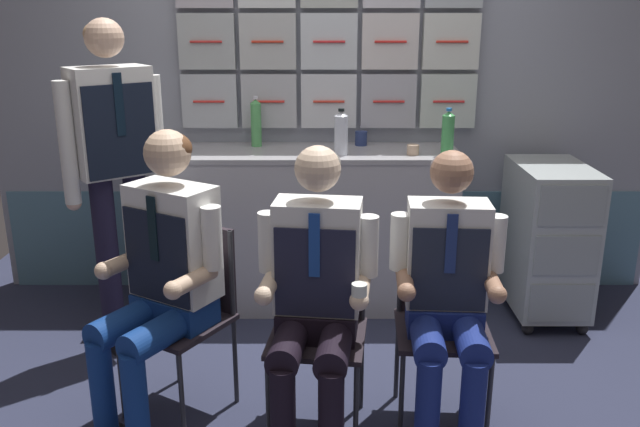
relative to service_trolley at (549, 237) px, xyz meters
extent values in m
cube|color=#2B2E46|center=(-1.29, -0.91, -0.51)|extent=(4.80, 4.80, 0.04)
cube|color=#9196A6|center=(-1.29, 0.47, 0.58)|extent=(4.20, 0.06, 2.15)
cube|color=slate|center=(-1.29, 0.43, -0.17)|extent=(4.12, 0.01, 0.65)
cube|color=#ACB2BB|center=(-2.01, 0.41, 0.74)|extent=(0.34, 0.06, 0.33)
cylinder|color=red|center=(-2.01, 0.37, 0.74)|extent=(0.19, 0.01, 0.01)
cube|color=#AFB1B9|center=(-1.65, 0.41, 0.74)|extent=(0.34, 0.06, 0.33)
cylinder|color=red|center=(-1.65, 0.37, 0.74)|extent=(0.19, 0.01, 0.01)
cube|color=silver|center=(-1.28, 0.41, 0.74)|extent=(0.34, 0.06, 0.33)
cylinder|color=red|center=(-1.28, 0.37, 0.74)|extent=(0.19, 0.01, 0.01)
cube|color=#ACADB9|center=(-0.92, 0.41, 0.74)|extent=(0.34, 0.06, 0.33)
cylinder|color=red|center=(-0.92, 0.37, 0.74)|extent=(0.19, 0.01, 0.01)
cube|color=silver|center=(-0.55, 0.41, 0.74)|extent=(0.34, 0.06, 0.33)
cylinder|color=red|center=(-0.55, 0.37, 0.74)|extent=(0.19, 0.01, 0.01)
cube|color=#A6ACAE|center=(-2.01, 0.41, 1.09)|extent=(0.34, 0.06, 0.33)
cylinder|color=red|center=(-2.01, 0.37, 1.09)|extent=(0.19, 0.01, 0.01)
cube|color=#B4B7B6|center=(-1.65, 0.41, 1.09)|extent=(0.34, 0.06, 0.33)
cylinder|color=red|center=(-1.65, 0.37, 1.09)|extent=(0.19, 0.01, 0.01)
cube|color=silver|center=(-1.28, 0.41, 1.09)|extent=(0.34, 0.06, 0.33)
cylinder|color=red|center=(-1.28, 0.37, 1.09)|extent=(0.19, 0.01, 0.01)
cube|color=silver|center=(-0.92, 0.41, 1.09)|extent=(0.34, 0.06, 0.33)
cylinder|color=red|center=(-0.92, 0.37, 1.09)|extent=(0.19, 0.01, 0.01)
cube|color=silver|center=(-0.55, 0.41, 1.09)|extent=(0.34, 0.06, 0.33)
cylinder|color=red|center=(-0.55, 0.37, 1.09)|extent=(0.19, 0.01, 0.01)
cube|color=#ADACB2|center=(-1.48, 0.18, -0.02)|extent=(1.89, 0.52, 0.94)
cube|color=#9E9DA2|center=(-1.48, 0.18, 0.46)|extent=(1.92, 0.53, 0.03)
sphere|color=black|center=(-0.15, -0.27, -0.46)|extent=(0.07, 0.07, 0.07)
sphere|color=black|center=(0.16, -0.27, -0.46)|extent=(0.07, 0.07, 0.07)
sphere|color=black|center=(-0.15, 0.28, -0.46)|extent=(0.07, 0.07, 0.07)
sphere|color=black|center=(0.16, 0.28, -0.46)|extent=(0.07, 0.07, 0.07)
cube|color=#A8B2B2|center=(0.00, 0.00, 0.00)|extent=(0.40, 0.64, 0.85)
cube|color=#949E9E|center=(0.00, -0.32, -0.28)|extent=(0.35, 0.01, 0.23)
cube|color=#949E9E|center=(0.00, -0.32, 0.00)|extent=(0.35, 0.01, 0.23)
cube|color=#949E9E|center=(0.00, -0.32, 0.28)|extent=(0.35, 0.01, 0.23)
cylinder|color=#28282D|center=(0.00, -0.30, 0.41)|extent=(0.32, 0.02, 0.02)
cylinder|color=#2D2D33|center=(-2.22, -1.08, -0.28)|extent=(0.02, 0.02, 0.43)
cylinder|color=#2D2D33|center=(-1.91, -1.26, -0.28)|extent=(0.02, 0.02, 0.43)
cylinder|color=#2D2D33|center=(-2.04, -0.77, -0.28)|extent=(0.02, 0.02, 0.43)
cylinder|color=#2D2D33|center=(-1.73, -0.95, -0.28)|extent=(0.02, 0.02, 0.43)
cube|color=black|center=(-1.97, -1.02, -0.05)|extent=(0.55, 0.55, 0.02)
cube|color=black|center=(-1.88, -0.85, 0.16)|extent=(0.33, 0.21, 0.40)
cylinder|color=#2D2D33|center=(-2.04, -0.77, 0.16)|extent=(0.02, 0.02, 0.40)
cylinder|color=#2D2D33|center=(-1.73, -0.95, 0.16)|extent=(0.02, 0.02, 0.40)
cylinder|color=navy|center=(-2.24, -1.27, -0.22)|extent=(0.10, 0.10, 0.42)
cylinder|color=navy|center=(-2.07, -1.37, -0.22)|extent=(0.10, 0.10, 0.42)
cylinder|color=navy|center=(-2.15, -1.12, 0.01)|extent=(0.31, 0.40, 0.13)
cylinder|color=navy|center=(-1.98, -1.22, 0.01)|extent=(0.31, 0.40, 0.13)
cube|color=navy|center=(-1.97, -1.02, 0.02)|extent=(0.40, 0.35, 0.12)
cube|color=white|center=(-1.96, -1.00, 0.33)|extent=(0.42, 0.37, 0.50)
cube|color=black|center=(-2.02, -1.09, 0.29)|extent=(0.30, 0.19, 0.40)
cube|color=black|center=(-2.02, -1.10, 0.42)|extent=(0.04, 0.03, 0.28)
cylinder|color=white|center=(-2.15, -0.89, 0.38)|extent=(0.08, 0.08, 0.27)
cylinder|color=#D7B291|center=(-2.19, -0.99, 0.23)|extent=(0.19, 0.25, 0.07)
sphere|color=#D7B291|center=(-2.25, -1.09, 0.23)|extent=(0.08, 0.08, 0.08)
cylinder|color=white|center=(-1.78, -1.11, 0.38)|extent=(0.08, 0.08, 0.27)
cylinder|color=#D7B291|center=(-1.85, -1.19, 0.23)|extent=(0.19, 0.25, 0.07)
sphere|color=#D7B291|center=(-1.91, -1.29, 0.23)|extent=(0.08, 0.08, 0.08)
sphere|color=#D7B291|center=(-1.96, -1.00, 0.71)|extent=(0.20, 0.20, 0.20)
ellipsoid|color=brown|center=(-1.96, -0.99, 0.73)|extent=(0.26, 0.25, 0.14)
cylinder|color=#2D2D33|center=(-1.55, -1.31, -0.28)|extent=(0.02, 0.02, 0.43)
cylinder|color=#2D2D33|center=(-1.19, -1.36, -0.28)|extent=(0.02, 0.02, 0.43)
cylinder|color=#2D2D33|center=(-1.50, -0.96, -0.28)|extent=(0.02, 0.02, 0.43)
cylinder|color=#2D2D33|center=(-1.15, -1.00, -0.28)|extent=(0.02, 0.02, 0.43)
cube|color=black|center=(-1.35, -1.16, -0.05)|extent=(0.45, 0.45, 0.02)
cube|color=black|center=(-1.32, -0.97, 0.16)|extent=(0.37, 0.07, 0.40)
cylinder|color=#2D2D33|center=(-1.50, -0.96, 0.16)|extent=(0.02, 0.02, 0.40)
cylinder|color=#2D2D33|center=(-1.15, -1.00, 0.16)|extent=(0.02, 0.02, 0.40)
cylinder|color=black|center=(-1.48, -1.48, -0.22)|extent=(0.10, 0.10, 0.42)
cylinder|color=black|center=(-1.30, -1.50, -0.22)|extent=(0.10, 0.10, 0.42)
cylinder|color=black|center=(-1.46, -1.31, 0.01)|extent=(0.17, 0.38, 0.13)
cylinder|color=black|center=(-1.28, -1.33, 0.01)|extent=(0.17, 0.38, 0.13)
cube|color=black|center=(-1.35, -1.16, 0.02)|extent=(0.35, 0.24, 0.12)
cube|color=white|center=(-1.34, -1.14, 0.31)|extent=(0.37, 0.24, 0.47)
cube|color=#1D1F35|center=(-1.36, -1.24, 0.28)|extent=(0.32, 0.05, 0.37)
cube|color=navy|center=(-1.36, -1.25, 0.40)|extent=(0.04, 0.01, 0.26)
cylinder|color=white|center=(-1.55, -1.11, 0.36)|extent=(0.08, 0.08, 0.25)
cylinder|color=beige|center=(-1.54, -1.22, 0.22)|extent=(0.10, 0.24, 0.07)
sphere|color=beige|center=(-1.55, -1.32, 0.22)|extent=(0.08, 0.08, 0.08)
cylinder|color=white|center=(-1.14, -1.16, 0.36)|extent=(0.08, 0.08, 0.25)
cylinder|color=beige|center=(-1.17, -1.26, 0.22)|extent=(0.10, 0.24, 0.07)
sphere|color=beige|center=(-1.19, -1.37, 0.22)|extent=(0.08, 0.08, 0.08)
cylinder|color=white|center=(-1.19, -1.37, 0.26)|extent=(0.06, 0.06, 0.06)
sphere|color=beige|center=(-1.34, -1.14, 0.68)|extent=(0.18, 0.18, 0.18)
ellipsoid|color=gray|center=(-1.34, -1.12, 0.70)|extent=(0.20, 0.19, 0.13)
cylinder|color=#2D2D33|center=(-1.00, -1.27, -0.28)|extent=(0.02, 0.02, 0.43)
cylinder|color=#2D2D33|center=(-0.64, -1.29, -0.28)|extent=(0.02, 0.02, 0.43)
cylinder|color=#2D2D33|center=(-0.97, -0.91, -0.28)|extent=(0.02, 0.02, 0.43)
cylinder|color=#2D2D33|center=(-0.61, -0.93, -0.28)|extent=(0.02, 0.02, 0.43)
cube|color=black|center=(-0.81, -1.10, -0.05)|extent=(0.42, 0.42, 0.02)
cube|color=black|center=(-0.79, -0.91, 0.16)|extent=(0.37, 0.05, 0.40)
cylinder|color=#2D2D33|center=(-0.97, -0.91, 0.16)|extent=(0.02, 0.02, 0.40)
cylinder|color=#2D2D33|center=(-0.61, -0.93, 0.16)|extent=(0.02, 0.02, 0.40)
cylinder|color=navy|center=(-0.91, -1.41, -0.22)|extent=(0.10, 0.10, 0.42)
cylinder|color=navy|center=(-0.74, -1.42, -0.22)|extent=(0.10, 0.10, 0.42)
cylinder|color=navy|center=(-0.90, -1.25, 0.01)|extent=(0.15, 0.36, 0.13)
cylinder|color=navy|center=(-0.73, -1.27, 0.01)|extent=(0.15, 0.36, 0.13)
cube|color=navy|center=(-0.81, -1.10, 0.02)|extent=(0.33, 0.22, 0.12)
cube|color=white|center=(-0.80, -1.08, 0.30)|extent=(0.34, 0.21, 0.45)
cube|color=#202738|center=(-0.81, -1.18, 0.27)|extent=(0.31, 0.03, 0.36)
cube|color=navy|center=(-0.81, -1.19, 0.38)|extent=(0.04, 0.01, 0.25)
cylinder|color=white|center=(-1.00, -1.07, 0.35)|extent=(0.08, 0.08, 0.24)
cylinder|color=#A17358|center=(-0.99, -1.17, 0.21)|extent=(0.08, 0.23, 0.07)
sphere|color=#A17358|center=(-0.99, -1.27, 0.21)|extent=(0.08, 0.08, 0.08)
cylinder|color=white|center=(-0.61, -1.09, 0.35)|extent=(0.08, 0.08, 0.24)
cylinder|color=#A17358|center=(-0.63, -1.19, 0.21)|extent=(0.08, 0.23, 0.07)
sphere|color=#A17358|center=(-0.64, -1.29, 0.21)|extent=(0.08, 0.08, 0.08)
sphere|color=#A17358|center=(-0.80, -1.08, 0.65)|extent=(0.18, 0.18, 0.18)
ellipsoid|color=gray|center=(-0.80, -1.07, 0.67)|extent=(0.18, 0.17, 0.12)
cube|color=black|center=(-2.45, -0.42, -0.46)|extent=(0.22, 0.25, 0.06)
cube|color=black|center=(-2.29, -0.30, -0.46)|extent=(0.22, 0.25, 0.06)
cylinder|color=#1C192F|center=(-2.46, -0.39, 0.02)|extent=(0.12, 0.12, 0.89)
cylinder|color=#1C192F|center=(-2.32, -0.28, 0.02)|extent=(0.12, 0.12, 0.89)
cube|color=white|center=(-2.39, -0.34, 0.74)|extent=(0.44, 0.41, 0.55)
cube|color=black|center=(-2.32, -0.43, 0.70)|extent=(0.29, 0.22, 0.46)
cube|color=black|center=(-2.31, -0.44, 0.83)|extent=(0.04, 0.03, 0.31)
cylinder|color=white|center=(-2.57, -0.48, 0.65)|extent=(0.08, 0.08, 0.61)
sphere|color=#D8AF92|center=(-2.57, -0.48, 0.35)|extent=(0.08, 0.08, 0.08)
cylinder|color=white|center=(-2.20, -0.20, 0.65)|extent=(0.08, 0.08, 0.61)
sphere|color=#D8AF92|center=(-2.20, -0.20, 0.35)|extent=(0.08, 0.08, 0.08)
sphere|color=#D8AF92|center=(-2.39, -0.34, 1.15)|extent=(0.19, 0.19, 0.19)
ellipsoid|color=tan|center=(-2.40, -0.33, 1.16)|extent=(0.26, 0.25, 0.13)
cylinder|color=#45A355|center=(-0.61, 0.05, 0.59)|extent=(0.07, 0.07, 0.23)
cone|color=#45A355|center=(-0.61, 0.05, 0.72)|extent=(0.07, 0.07, 0.02)
cylinder|color=blue|center=(-0.61, 0.05, 0.74)|extent=(0.03, 0.03, 0.02)
cylinder|color=silver|center=(-1.22, 0.05, 0.59)|extent=(0.08, 0.08, 0.22)
cone|color=silver|center=(-1.22, 0.05, 0.72)|extent=(0.08, 0.08, 0.02)
cylinder|color=black|center=(-1.22, 0.05, 0.74)|extent=(0.03, 0.03, 0.02)
cylinder|color=#4EA056|center=(-1.72, 0.30, 0.61)|extent=(0.06, 0.06, 0.26)
cone|color=#4EA056|center=(-1.72, 0.30, 0.75)|extent=(0.06, 0.06, 0.02)
cylinder|color=silver|center=(-1.72, 0.30, 0.77)|extent=(0.03, 0.03, 0.02)
cylinder|color=tan|center=(-0.80, 0.06, 0.51)|extent=(0.07, 0.07, 0.06)
cylinder|color=#382114|center=(-0.80, 0.06, 0.53)|extent=(0.06, 0.06, 0.01)
cylinder|color=navy|center=(-1.08, 0.32, 0.52)|extent=(0.07, 0.07, 0.09)
cylinder|color=#382114|center=(-1.08, 0.32, 0.56)|extent=(0.06, 0.06, 0.01)
camera|label=1|loc=(-1.34, -3.69, 1.28)|focal=37.35mm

